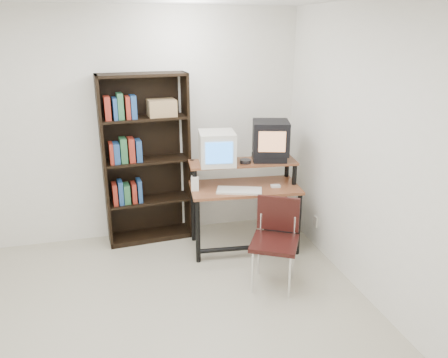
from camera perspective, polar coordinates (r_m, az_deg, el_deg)
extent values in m
cube|color=beige|center=(3.77, -9.61, -20.16)|extent=(4.00, 4.00, 0.01)
cube|color=white|center=(5.04, -12.75, 6.48)|extent=(4.00, 0.01, 2.60)
cube|color=white|center=(3.79, 20.72, 1.53)|extent=(0.01, 4.00, 2.60)
cube|color=brown|center=(4.76, 2.73, -1.12)|extent=(1.23, 0.70, 0.03)
cube|color=brown|center=(4.78, 2.49, 2.17)|extent=(1.20, 0.47, 0.02)
cylinder|color=black|center=(4.59, -3.44, -6.81)|extent=(0.05, 0.05, 0.72)
cylinder|color=black|center=(4.81, 9.71, -5.81)|extent=(0.05, 0.05, 0.72)
cylinder|color=black|center=(5.00, -4.07, -2.91)|extent=(0.05, 0.05, 0.98)
cylinder|color=black|center=(5.20, 8.03, -2.17)|extent=(0.05, 0.05, 0.98)
cylinder|color=black|center=(4.78, 3.24, -8.94)|extent=(1.09, 0.16, 0.05)
cube|color=silver|center=(4.68, -0.93, 4.05)|extent=(0.42, 0.42, 0.35)
cube|color=#2C7DED|center=(4.50, -0.64, 3.42)|extent=(0.28, 0.05, 0.22)
cube|color=black|center=(4.83, 5.90, 2.73)|extent=(0.41, 0.34, 0.08)
cube|color=black|center=(4.82, 6.11, 5.42)|extent=(0.47, 0.46, 0.36)
cube|color=tan|center=(4.63, 6.30, 4.85)|extent=(0.28, 0.09, 0.22)
cylinder|color=#26262B|center=(4.72, 2.81, 2.25)|extent=(0.14, 0.14, 0.05)
cube|color=silver|center=(4.60, 2.01, -1.60)|extent=(0.51, 0.36, 0.03)
cube|color=black|center=(4.75, 6.72, -1.22)|extent=(0.25, 0.22, 0.01)
cube|color=white|center=(4.75, 6.74, -0.96)|extent=(0.11, 0.08, 0.03)
cube|color=silver|center=(4.62, -3.81, -0.65)|extent=(0.09, 0.09, 0.17)
cube|color=black|center=(5.06, 7.42, -6.25)|extent=(0.25, 0.47, 0.42)
cube|color=black|center=(4.16, 6.60, -8.35)|extent=(0.58, 0.58, 0.04)
cube|color=black|center=(4.24, 7.08, -4.50)|extent=(0.37, 0.23, 0.34)
cylinder|color=silver|center=(4.15, 3.73, -12.09)|extent=(0.02, 0.02, 0.44)
cylinder|color=silver|center=(4.11, 8.56, -12.60)|extent=(0.02, 0.02, 0.44)
cylinder|color=silver|center=(4.44, 4.57, -9.84)|extent=(0.02, 0.02, 0.44)
cylinder|color=silver|center=(4.41, 9.05, -10.29)|extent=(0.02, 0.02, 0.44)
cube|color=black|center=(4.93, -15.41, 1.84)|extent=(0.05, 0.32, 1.92)
cube|color=black|center=(5.06, -4.91, 2.93)|extent=(0.05, 0.32, 1.92)
cube|color=black|center=(5.12, -10.37, 2.86)|extent=(0.96, 0.09, 1.92)
cube|color=black|center=(4.79, -10.76, 13.26)|extent=(0.98, 0.39, 0.03)
cube|color=black|center=(5.31, -9.51, -7.22)|extent=(0.98, 0.39, 0.06)
cube|color=black|center=(5.13, -9.78, -2.72)|extent=(0.92, 0.36, 0.03)
cube|color=black|center=(4.97, -10.09, 2.40)|extent=(0.92, 0.36, 0.02)
cube|color=black|center=(4.86, -10.42, 7.82)|extent=(0.92, 0.36, 0.02)
cube|color=#9D7C4F|center=(4.87, -8.15, 9.20)|extent=(0.32, 0.26, 0.18)
cube|color=beige|center=(5.05, 11.86, -5.42)|extent=(0.02, 0.08, 0.12)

